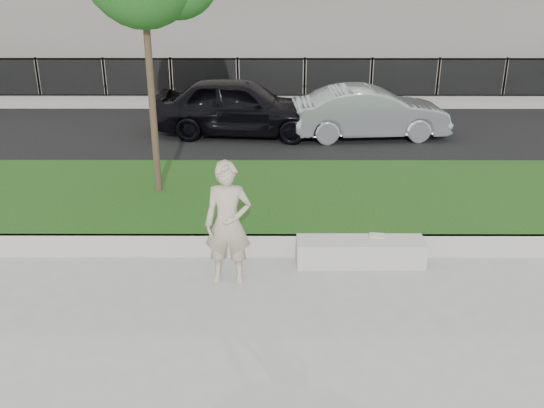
{
  "coord_description": "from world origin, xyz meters",
  "views": [
    {
      "loc": [
        0.57,
        -8.02,
        4.68
      ],
      "look_at": [
        0.55,
        1.2,
        0.89
      ],
      "focal_mm": 40.0,
      "sensor_mm": 36.0,
      "label": 1
    }
  ],
  "objects_px": {
    "book": "(377,236)",
    "car_silver": "(370,112)",
    "man": "(228,223)",
    "stone_bench": "(360,252)",
    "car_dark": "(239,106)"
  },
  "relations": [
    {
      "from": "stone_bench",
      "to": "man",
      "type": "bearing_deg",
      "value": -165.31
    },
    {
      "from": "man",
      "to": "book",
      "type": "xyz_separation_m",
      "value": [
        2.38,
        0.69,
        -0.53
      ]
    },
    {
      "from": "book",
      "to": "car_dark",
      "type": "relative_size",
      "value": 0.05
    },
    {
      "from": "book",
      "to": "car_dark",
      "type": "bearing_deg",
      "value": 115.73
    },
    {
      "from": "man",
      "to": "car_silver",
      "type": "height_order",
      "value": "man"
    },
    {
      "from": "man",
      "to": "stone_bench",
      "type": "bearing_deg",
      "value": 15.78
    },
    {
      "from": "book",
      "to": "car_dark",
      "type": "distance_m",
      "value": 7.93
    },
    {
      "from": "book",
      "to": "car_silver",
      "type": "distance_m",
      "value": 7.28
    },
    {
      "from": "car_silver",
      "to": "man",
      "type": "bearing_deg",
      "value": 152.46
    },
    {
      "from": "stone_bench",
      "to": "man",
      "type": "height_order",
      "value": "man"
    },
    {
      "from": "book",
      "to": "car_silver",
      "type": "relative_size",
      "value": 0.06
    },
    {
      "from": "book",
      "to": "man",
      "type": "bearing_deg",
      "value": -157.43
    },
    {
      "from": "stone_bench",
      "to": "book",
      "type": "bearing_deg",
      "value": 27.1
    },
    {
      "from": "book",
      "to": "car_silver",
      "type": "bearing_deg",
      "value": 88.97
    },
    {
      "from": "stone_bench",
      "to": "car_silver",
      "type": "distance_m",
      "value": 7.47
    }
  ]
}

